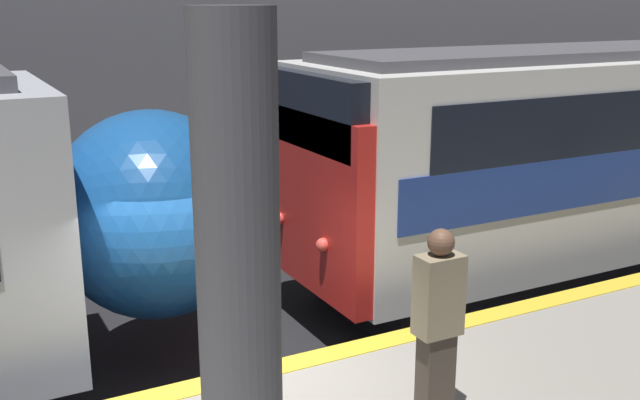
# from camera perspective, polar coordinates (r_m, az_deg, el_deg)

# --- Properties ---
(station_rear_barrier) EXTENTS (50.00, 0.15, 4.79)m
(station_rear_barrier) POSITION_cam_1_polar(r_m,az_deg,el_deg) (13.46, -17.48, 5.36)
(station_rear_barrier) COLOR gray
(station_rear_barrier) RESTS_ON ground
(support_pillar_near) EXTENTS (0.54, 0.54, 3.46)m
(support_pillar_near) POSITION_cam_1_polar(r_m,az_deg,el_deg) (4.86, -6.21, -6.32)
(support_pillar_near) COLOR #56565B
(support_pillar_near) RESTS_ON platform
(person_waiting) EXTENTS (0.38, 0.24, 1.71)m
(person_waiting) POSITION_cam_1_polar(r_m,az_deg,el_deg) (6.37, 8.95, -9.12)
(person_waiting) COLOR #473D33
(person_waiting) RESTS_ON platform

